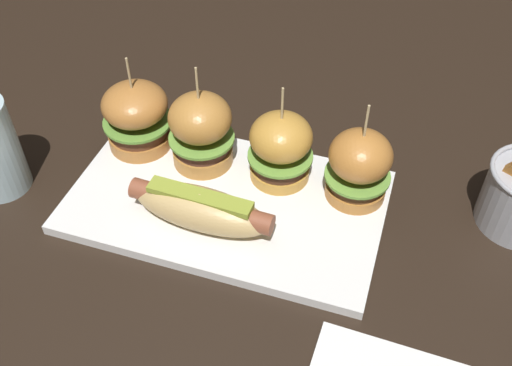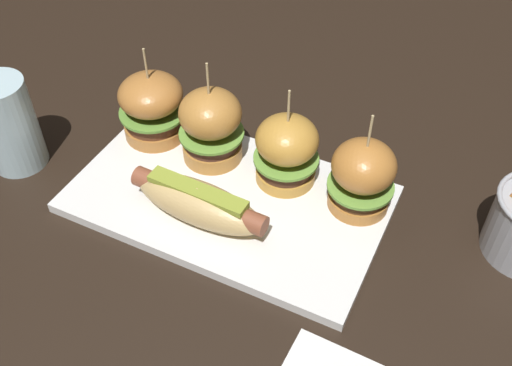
# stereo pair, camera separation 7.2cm
# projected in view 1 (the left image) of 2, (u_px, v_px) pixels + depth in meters

# --- Properties ---
(ground_plane) EXTENTS (3.00, 3.00, 0.00)m
(ground_plane) POSITION_uv_depth(u_px,v_px,m) (227.00, 206.00, 0.77)
(ground_plane) COLOR black
(platter_main) EXTENTS (0.40, 0.23, 0.01)m
(platter_main) POSITION_uv_depth(u_px,v_px,m) (227.00, 202.00, 0.76)
(platter_main) COLOR white
(platter_main) RESTS_ON ground
(hot_dog) EXTENTS (0.18, 0.06, 0.05)m
(hot_dog) POSITION_uv_depth(u_px,v_px,m) (201.00, 208.00, 0.71)
(hot_dog) COLOR tan
(hot_dog) RESTS_ON platter_main
(slider_far_left) EXTENTS (0.09, 0.09, 0.14)m
(slider_far_left) POSITION_uv_depth(u_px,v_px,m) (137.00, 116.00, 0.80)
(slider_far_left) COLOR #B27033
(slider_far_left) RESTS_ON platter_main
(slider_center_left) EXTENTS (0.09, 0.09, 0.15)m
(slider_center_left) POSITION_uv_depth(u_px,v_px,m) (201.00, 130.00, 0.77)
(slider_center_left) COLOR #B97C37
(slider_center_left) RESTS_ON platter_main
(slider_center_right) EXTENTS (0.09, 0.09, 0.14)m
(slider_center_right) POSITION_uv_depth(u_px,v_px,m) (281.00, 147.00, 0.76)
(slider_center_right) COLOR #C48B37
(slider_center_right) RESTS_ON platter_main
(slider_far_right) EXTENTS (0.08, 0.08, 0.14)m
(slider_far_right) POSITION_uv_depth(u_px,v_px,m) (359.00, 166.00, 0.73)
(slider_far_right) COLOR #B87432
(slider_far_right) RESTS_ON platter_main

